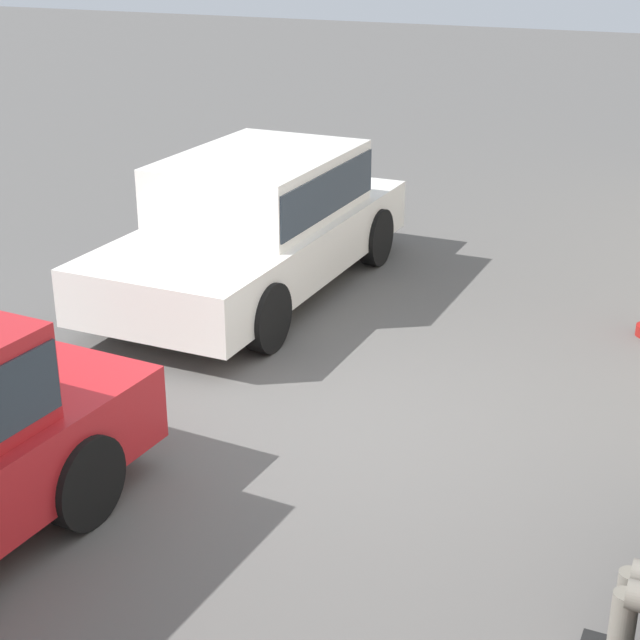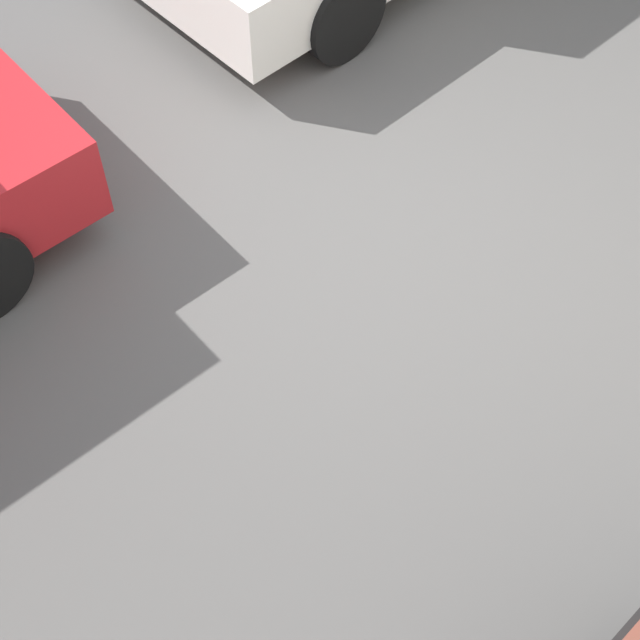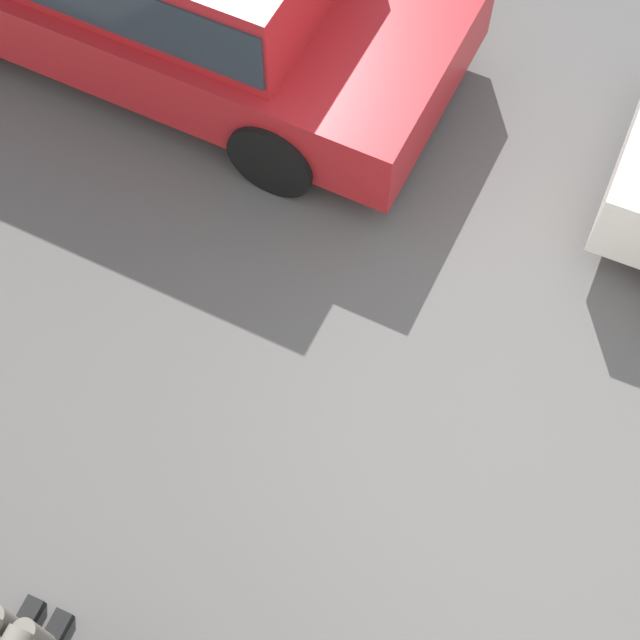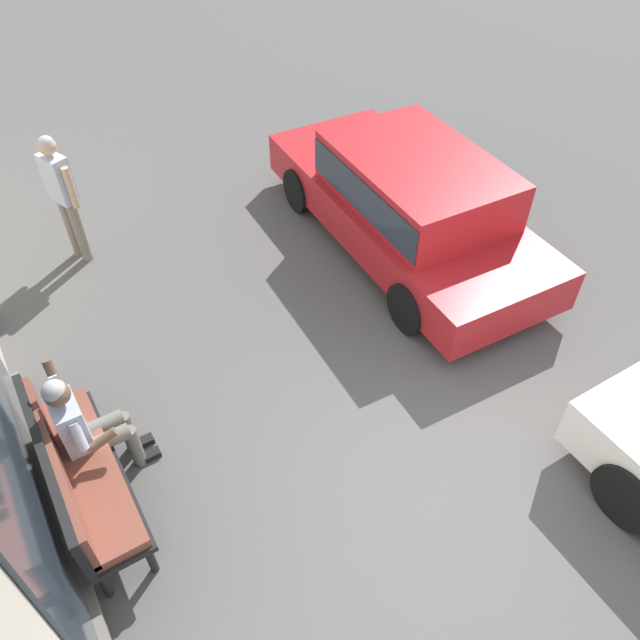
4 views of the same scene
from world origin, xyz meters
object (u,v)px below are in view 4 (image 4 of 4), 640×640
person_on_phone (86,425)px  parked_car_mid (409,198)px  pedestrian_standing (62,190)px  bench (74,472)px

person_on_phone → parked_car_mid: 4.70m
person_on_phone → pedestrian_standing: pedestrian_standing is taller
parked_car_mid → person_on_phone: bearing=106.1°
pedestrian_standing → parked_car_mid: bearing=-118.4°
bench → pedestrian_standing: 3.82m
bench → person_on_phone: bearing=-34.7°
parked_car_mid → pedestrian_standing: size_ratio=2.62×
bench → person_on_phone: size_ratio=1.35×
bench → person_on_phone: (0.32, -0.22, 0.13)m
person_on_phone → parked_car_mid: size_ratio=0.30×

